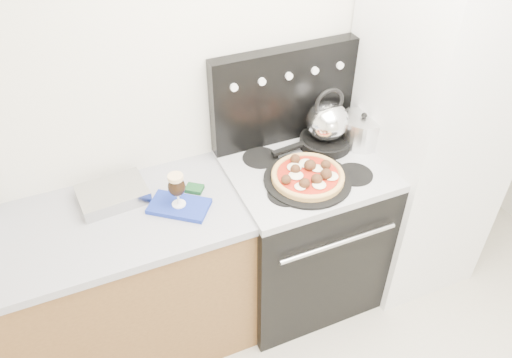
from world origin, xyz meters
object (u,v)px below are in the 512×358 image
fridge (427,132)px  pizza_pan (308,180)px  stock_pot (362,131)px  pizza (308,174)px  skillet (325,142)px  stove_body (301,235)px  base_cabinet (97,297)px  tea_kettle (328,118)px  beer_glass (177,190)px  oven_mitt (179,206)px

fridge → pizza_pan: (-0.75, -0.08, -0.02)m
pizza_pan → stock_pot: (0.40, 0.17, 0.07)m
pizza → skillet: bearing=45.4°
pizza_pan → skillet: 0.31m
stove_body → base_cabinet: bearing=178.7°
stove_body → pizza: 0.53m
pizza_pan → fridge: bearing=5.8°
pizza → tea_kettle: size_ratio=1.44×
base_cabinet → skillet: 1.38m
fridge → stock_pot: fridge is taller
pizza → skillet: pizza is taller
base_cabinet → skillet: skillet is taller
stove_body → pizza: pizza is taller
stove_body → fridge: 0.87m
fridge → pizza_pan: size_ratio=4.55×
fridge → pizza: 0.75m
base_cabinet → tea_kettle: tea_kettle is taller
stove_body → beer_glass: 0.87m
fridge → tea_kettle: (-0.53, 0.14, 0.14)m
base_cabinet → pizza: bearing=-6.8°
pizza_pan → skillet: bearing=45.4°
base_cabinet → tea_kettle: 1.44m
beer_glass → stock_pot: size_ratio=0.84×
fridge → oven_mitt: size_ratio=7.22×
fridge → beer_glass: 1.36m
oven_mitt → tea_kettle: tea_kettle is taller
stove_body → tea_kettle: size_ratio=3.71×
fridge → beer_glass: (-1.35, -0.00, 0.06)m
base_cabinet → pizza_pan: pizza_pan is taller
beer_glass → stock_pot: 1.01m
stove_body → oven_mitt: bearing=-177.8°
base_cabinet → stove_body: size_ratio=1.65×
tea_kettle → fridge: bearing=-9.8°
stove_body → stock_pot: (0.35, 0.06, 0.55)m
stove_body → tea_kettle: (0.17, 0.12, 0.65)m
skillet → stock_pot: (0.18, -0.05, 0.05)m
oven_mitt → beer_glass: beer_glass is taller
base_cabinet → beer_glass: (0.45, -0.05, 0.58)m
base_cabinet → pizza_pan: bearing=-6.8°
pizza_pan → pizza: bearing=0.0°
skillet → tea_kettle: (0.00, 0.00, 0.14)m
base_cabinet → oven_mitt: 0.66m
pizza → stock_pot: 0.43m
beer_glass → pizza: beer_glass is taller
base_cabinet → stock_pot: (1.45, 0.04, 0.56)m
fridge → oven_mitt: bearing=-180.0°
tea_kettle → stock_pot: bearing=-11.6°
pizza_pan → pizza: (0.00, 0.00, 0.03)m
skillet → stock_pot: 0.19m
base_cabinet → pizza_pan: (1.06, -0.13, 0.50)m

